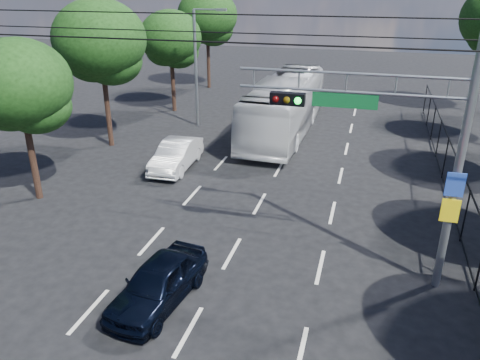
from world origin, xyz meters
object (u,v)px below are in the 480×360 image
(navy_hatchback, at_px, (158,283))
(white_van, at_px, (176,155))
(signal_mast, at_px, (419,115))
(white_bus, at_px, (285,106))

(navy_hatchback, distance_m, white_van, 10.48)
(signal_mast, relative_size, white_van, 2.27)
(signal_mast, bearing_deg, navy_hatchback, -155.02)
(white_bus, bearing_deg, signal_mast, -64.89)
(signal_mast, bearing_deg, white_bus, 113.90)
(white_bus, height_order, white_van, white_bus)
(signal_mast, relative_size, navy_hatchback, 2.47)
(navy_hatchback, bearing_deg, signal_mast, 32.46)
(signal_mast, height_order, white_van, signal_mast)
(white_bus, bearing_deg, white_van, -118.20)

